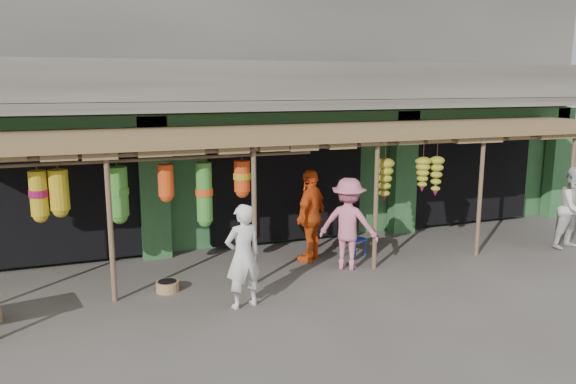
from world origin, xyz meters
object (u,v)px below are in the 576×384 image
object	(u,v)px
person_front	(243,256)
person_right	(575,208)
person_vendor	(311,215)
blue_chair	(353,236)
person_shopper	(348,224)

from	to	relation	value
person_front	person_right	bearing A→B (deg)	172.76
person_front	person_vendor	distance (m)	2.77
blue_chair	person_front	size ratio (longest dim) A/B	0.45
blue_chair	person_right	xyz separation A→B (m)	(4.86, -1.24, 0.49)
person_front	person_vendor	world-z (taller)	person_vendor
person_right	person_shopper	size ratio (longest dim) A/B	1.01
person_right	person_shopper	distance (m)	5.36
person_vendor	person_shopper	size ratio (longest dim) A/B	1.05
person_front	person_shopper	bearing A→B (deg)	-166.91
person_vendor	person_shopper	distance (m)	0.89
person_vendor	blue_chair	bearing A→B (deg)	138.70
person_front	person_vendor	bearing A→B (deg)	-148.48
blue_chair	person_right	size ratio (longest dim) A/B	0.42
person_front	person_right	distance (m)	7.87
person_front	person_shopper	distance (m)	2.76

